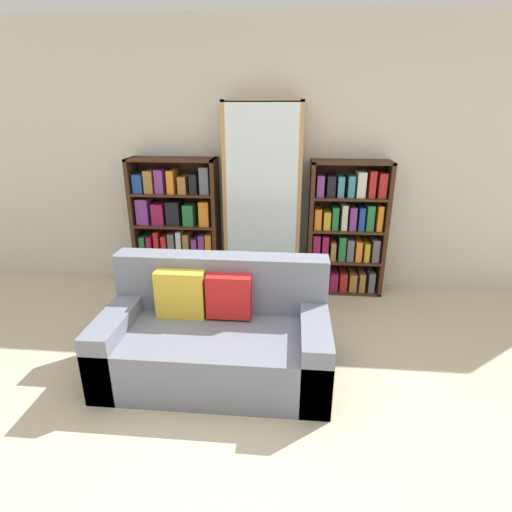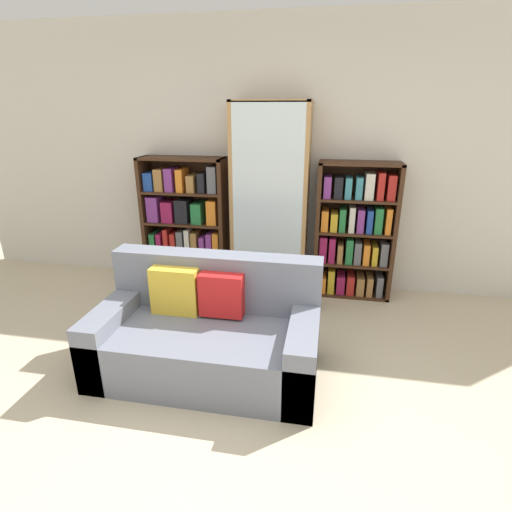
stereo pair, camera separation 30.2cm
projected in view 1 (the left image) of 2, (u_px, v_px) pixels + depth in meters
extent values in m
plane|color=beige|center=(244.00, 451.00, 2.29)|extent=(16.00, 16.00, 0.00)
cube|color=beige|center=(271.00, 159.00, 4.13)|extent=(7.12, 0.06, 2.70)
cube|color=slate|center=(216.00, 351.00, 2.90)|extent=(1.60, 0.84, 0.38)
cube|color=slate|center=(222.00, 282.00, 3.05)|extent=(1.60, 0.20, 0.44)
cube|color=slate|center=(122.00, 340.00, 2.94)|extent=(0.20, 0.84, 0.50)
cube|color=slate|center=(314.00, 349.00, 2.82)|extent=(0.20, 0.84, 0.50)
cube|color=gold|center=(181.00, 294.00, 2.94)|extent=(0.36, 0.12, 0.36)
cube|color=red|center=(229.00, 296.00, 2.91)|extent=(0.32, 0.12, 0.32)
cube|color=#3D2314|center=(137.00, 223.00, 4.28)|extent=(0.04, 0.32, 1.38)
cube|color=#3D2314|center=(216.00, 225.00, 4.21)|extent=(0.04, 0.32, 1.38)
cube|color=#3D2314|center=(172.00, 159.00, 4.01)|extent=(0.90, 0.32, 0.02)
cube|color=#3D2314|center=(181.00, 282.00, 4.48)|extent=(0.90, 0.32, 0.02)
cube|color=#3D2314|center=(180.00, 220.00, 4.39)|extent=(0.90, 0.01, 1.38)
cube|color=#3D2314|center=(179.00, 253.00, 4.36)|extent=(0.82, 0.32, 0.02)
cube|color=#3D2314|center=(176.00, 224.00, 4.25)|extent=(0.82, 0.32, 0.02)
cube|color=#3D2314|center=(174.00, 193.00, 4.13)|extent=(0.82, 0.32, 0.02)
cube|color=#5B5B60|center=(148.00, 272.00, 4.46)|extent=(0.06, 0.24, 0.21)
cube|color=orange|center=(155.00, 270.00, 4.45)|extent=(0.07, 0.24, 0.26)
cube|color=#5B5B60|center=(162.00, 270.00, 4.44)|extent=(0.05, 0.24, 0.25)
cube|color=beige|center=(169.00, 273.00, 4.45)|extent=(0.06, 0.24, 0.19)
cube|color=black|center=(176.00, 273.00, 4.44)|extent=(0.05, 0.24, 0.21)
cube|color=gold|center=(184.00, 274.00, 4.43)|extent=(0.06, 0.24, 0.19)
cube|color=#8E1947|center=(190.00, 273.00, 4.42)|extent=(0.07, 0.24, 0.22)
cube|color=#1E4293|center=(197.00, 275.00, 4.42)|extent=(0.06, 0.24, 0.18)
cube|color=#237038|center=(205.00, 275.00, 4.41)|extent=(0.06, 0.24, 0.19)
cube|color=teal|center=(212.00, 272.00, 4.39)|extent=(0.06, 0.24, 0.26)
cube|color=#237038|center=(146.00, 243.00, 4.35)|extent=(0.06, 0.24, 0.19)
cube|color=#8E1947|center=(152.00, 243.00, 4.34)|extent=(0.05, 0.24, 0.20)
cube|color=#AD231E|center=(159.00, 241.00, 4.32)|extent=(0.05, 0.24, 0.25)
cube|color=#AD231E|center=(167.00, 243.00, 4.32)|extent=(0.05, 0.24, 0.21)
cube|color=#5B5B60|center=(174.00, 242.00, 4.31)|extent=(0.07, 0.24, 0.24)
cube|color=beige|center=(181.00, 241.00, 4.30)|extent=(0.05, 0.24, 0.26)
cube|color=olive|center=(188.00, 243.00, 4.30)|extent=(0.06, 0.24, 0.23)
cube|color=#7A3384|center=(196.00, 245.00, 4.30)|extent=(0.06, 0.24, 0.19)
cube|color=#7A3384|center=(203.00, 243.00, 4.29)|extent=(0.06, 0.24, 0.23)
cube|color=orange|center=(210.00, 243.00, 4.28)|extent=(0.06, 0.24, 0.24)
cube|color=#7A3384|center=(145.00, 210.00, 4.21)|extent=(0.12, 0.24, 0.27)
cube|color=#8E1947|center=(160.00, 213.00, 4.21)|extent=(0.12, 0.24, 0.22)
cube|color=black|center=(175.00, 212.00, 4.19)|extent=(0.14, 0.24, 0.25)
cube|color=#237038|center=(190.00, 214.00, 4.18)|extent=(0.11, 0.24, 0.22)
cube|color=orange|center=(206.00, 212.00, 4.16)|extent=(0.10, 0.24, 0.25)
cube|color=#1E4293|center=(141.00, 183.00, 4.11)|extent=(0.10, 0.24, 0.19)
cube|color=olive|center=(151.00, 181.00, 4.10)|extent=(0.09, 0.24, 0.23)
cube|color=#7A3384|center=(162.00, 181.00, 4.09)|extent=(0.09, 0.24, 0.24)
cube|color=orange|center=(173.00, 181.00, 4.08)|extent=(0.07, 0.24, 0.23)
cube|color=olive|center=(184.00, 184.00, 4.08)|extent=(0.08, 0.24, 0.17)
cube|color=black|center=(195.00, 183.00, 4.06)|extent=(0.07, 0.24, 0.20)
cube|color=#5B5B60|center=(206.00, 180.00, 4.04)|extent=(0.09, 0.24, 0.27)
cube|color=#AD7F4C|center=(228.00, 200.00, 4.09)|extent=(0.04, 0.36, 1.92)
cube|color=#AD7F4C|center=(299.00, 202.00, 4.02)|extent=(0.04, 0.36, 1.92)
cube|color=#AD7F4C|center=(263.00, 101.00, 3.72)|extent=(0.76, 0.36, 0.02)
cube|color=#AD7F4C|center=(262.00, 286.00, 4.39)|extent=(0.76, 0.36, 0.02)
cube|color=#AD7F4C|center=(264.00, 197.00, 4.22)|extent=(0.76, 0.01, 1.92)
cube|color=silver|center=(262.00, 205.00, 3.89)|extent=(0.68, 0.01, 1.90)
cube|color=#AD7F4C|center=(263.00, 253.00, 4.25)|extent=(0.68, 0.32, 0.02)
cube|color=#AD7F4C|center=(263.00, 219.00, 4.12)|extent=(0.68, 0.32, 0.02)
cube|color=#AD7F4C|center=(263.00, 183.00, 3.99)|extent=(0.68, 0.32, 0.02)
cube|color=#AD7F4C|center=(263.00, 144.00, 3.86)|extent=(0.68, 0.32, 0.02)
cylinder|color=silver|center=(240.00, 282.00, 4.38)|extent=(0.01, 0.01, 0.07)
cone|color=silver|center=(240.00, 275.00, 4.35)|extent=(0.09, 0.09, 0.09)
cylinder|color=silver|center=(255.00, 282.00, 4.36)|extent=(0.01, 0.01, 0.07)
cone|color=silver|center=(255.00, 276.00, 4.34)|extent=(0.09, 0.09, 0.09)
cylinder|color=silver|center=(270.00, 282.00, 4.36)|extent=(0.01, 0.01, 0.07)
cone|color=silver|center=(270.00, 276.00, 4.33)|extent=(0.09, 0.09, 0.09)
cylinder|color=silver|center=(284.00, 283.00, 4.33)|extent=(0.01, 0.01, 0.07)
cone|color=silver|center=(285.00, 277.00, 4.31)|extent=(0.09, 0.09, 0.09)
cylinder|color=silver|center=(243.00, 247.00, 4.27)|extent=(0.01, 0.01, 0.08)
cone|color=silver|center=(243.00, 239.00, 4.23)|extent=(0.09, 0.09, 0.10)
cylinder|color=silver|center=(263.00, 248.00, 4.23)|extent=(0.01, 0.01, 0.08)
cone|color=silver|center=(263.00, 240.00, 4.19)|extent=(0.09, 0.09, 0.10)
cylinder|color=silver|center=(283.00, 249.00, 4.20)|extent=(0.01, 0.01, 0.08)
cone|color=silver|center=(283.00, 241.00, 4.17)|extent=(0.09, 0.09, 0.10)
cylinder|color=silver|center=(238.00, 214.00, 4.11)|extent=(0.01, 0.01, 0.07)
cone|color=silver|center=(238.00, 206.00, 4.08)|extent=(0.09, 0.09, 0.09)
cylinder|color=silver|center=(250.00, 214.00, 4.12)|extent=(0.01, 0.01, 0.07)
cone|color=silver|center=(250.00, 206.00, 4.09)|extent=(0.09, 0.09, 0.09)
cylinder|color=silver|center=(263.00, 214.00, 4.12)|extent=(0.01, 0.01, 0.07)
cone|color=silver|center=(263.00, 206.00, 4.09)|extent=(0.09, 0.09, 0.09)
cylinder|color=silver|center=(275.00, 214.00, 4.09)|extent=(0.01, 0.01, 0.07)
cone|color=silver|center=(275.00, 207.00, 4.06)|extent=(0.09, 0.09, 0.09)
cylinder|color=silver|center=(288.00, 215.00, 4.06)|extent=(0.01, 0.01, 0.07)
cone|color=silver|center=(288.00, 207.00, 4.03)|extent=(0.09, 0.09, 0.09)
cylinder|color=silver|center=(236.00, 178.00, 3.99)|extent=(0.01, 0.01, 0.07)
cone|color=silver|center=(236.00, 170.00, 3.96)|extent=(0.08, 0.08, 0.08)
cylinder|color=silver|center=(247.00, 178.00, 3.98)|extent=(0.01, 0.01, 0.07)
cone|color=silver|center=(247.00, 170.00, 3.95)|extent=(0.08, 0.08, 0.08)
cylinder|color=silver|center=(258.00, 178.00, 3.99)|extent=(0.01, 0.01, 0.07)
cone|color=silver|center=(258.00, 170.00, 3.96)|extent=(0.08, 0.08, 0.08)
cylinder|color=silver|center=(268.00, 178.00, 3.98)|extent=(0.01, 0.01, 0.07)
cone|color=silver|center=(269.00, 170.00, 3.95)|extent=(0.08, 0.08, 0.08)
cylinder|color=silver|center=(279.00, 178.00, 3.96)|extent=(0.01, 0.01, 0.07)
cone|color=silver|center=(279.00, 170.00, 3.93)|extent=(0.08, 0.08, 0.08)
cylinder|color=silver|center=(290.00, 178.00, 3.96)|extent=(0.01, 0.01, 0.07)
cone|color=silver|center=(290.00, 170.00, 3.94)|extent=(0.08, 0.08, 0.08)
cylinder|color=silver|center=(236.00, 138.00, 3.86)|extent=(0.01, 0.01, 0.07)
cone|color=silver|center=(235.00, 129.00, 3.84)|extent=(0.08, 0.08, 0.09)
cylinder|color=silver|center=(247.00, 138.00, 3.87)|extent=(0.01, 0.01, 0.07)
cone|color=silver|center=(247.00, 129.00, 3.84)|extent=(0.08, 0.08, 0.09)
cylinder|color=silver|center=(258.00, 138.00, 3.85)|extent=(0.01, 0.01, 0.07)
cone|color=silver|center=(258.00, 129.00, 3.82)|extent=(0.08, 0.08, 0.09)
cylinder|color=silver|center=(269.00, 139.00, 3.83)|extent=(0.01, 0.01, 0.07)
cone|color=silver|center=(269.00, 130.00, 3.80)|extent=(0.08, 0.08, 0.09)
cylinder|color=silver|center=(280.00, 138.00, 3.84)|extent=(0.01, 0.01, 0.07)
cone|color=silver|center=(280.00, 129.00, 3.81)|extent=(0.08, 0.08, 0.09)
cylinder|color=silver|center=(291.00, 139.00, 3.83)|extent=(0.01, 0.01, 0.07)
cone|color=silver|center=(291.00, 130.00, 3.80)|extent=(0.08, 0.08, 0.09)
cube|color=#3D2314|center=(310.00, 228.00, 4.13)|extent=(0.04, 0.32, 1.37)
cube|color=#3D2314|center=(383.00, 230.00, 4.07)|extent=(0.04, 0.32, 1.37)
cube|color=#3D2314|center=(352.00, 162.00, 3.86)|extent=(0.78, 0.32, 0.02)
cube|color=#3D2314|center=(342.00, 288.00, 4.33)|extent=(0.78, 0.32, 0.02)
cube|color=#3D2314|center=(345.00, 225.00, 4.24)|extent=(0.78, 0.01, 1.37)
cube|color=#3D2314|center=(344.00, 259.00, 4.21)|extent=(0.70, 0.32, 0.02)
cube|color=#3D2314|center=(347.00, 229.00, 4.10)|extent=(0.70, 0.32, 0.02)
cube|color=#3D2314|center=(349.00, 197.00, 3.98)|extent=(0.70, 0.32, 0.02)
cube|color=orange|center=(315.00, 279.00, 4.31)|extent=(0.08, 0.24, 0.17)
cube|color=gold|center=(324.00, 276.00, 4.29)|extent=(0.07, 0.24, 0.25)
cube|color=#8E1947|center=(333.00, 279.00, 4.29)|extent=(0.08, 0.24, 0.19)
cube|color=#AD231E|center=(342.00, 279.00, 4.29)|extent=(0.07, 0.24, 0.20)
cube|color=olive|center=(352.00, 280.00, 4.28)|extent=(0.08, 0.24, 0.19)
cube|color=olive|center=(361.00, 280.00, 4.27)|extent=(0.06, 0.24, 0.20)
cube|color=#5B5B60|center=(370.00, 279.00, 4.26)|extent=(0.06, 0.24, 0.22)
cube|color=#8E1947|center=(316.00, 245.00, 4.18)|extent=(0.07, 0.24, 0.27)
cube|color=#8E1947|center=(325.00, 246.00, 4.17)|extent=(0.06, 0.24, 0.26)
cube|color=olive|center=(332.00, 249.00, 4.18)|extent=(0.05, 0.24, 0.19)
cube|color=#237038|center=(341.00, 246.00, 4.16)|extent=(0.07, 0.24, 0.26)
cube|color=#5B5B60|center=(349.00, 248.00, 4.16)|extent=(0.07, 0.24, 0.23)
cube|color=orange|center=(357.00, 249.00, 4.15)|extent=(0.06, 0.24, 0.21)
cube|color=gold|center=(365.00, 250.00, 4.15)|extent=(0.05, 0.24, 0.20)
cube|color=#5B5B60|center=(374.00, 248.00, 4.13)|extent=(0.07, 0.24, 0.23)
cube|color=orange|center=(318.00, 217.00, 4.07)|extent=(0.07, 0.24, 0.21)
cube|color=gold|center=(326.00, 219.00, 4.07)|extent=(0.07, 0.24, 0.18)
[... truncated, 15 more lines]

